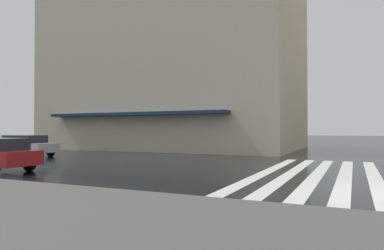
# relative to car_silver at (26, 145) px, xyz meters

# --- Properties ---
(ground_plane) EXTENTS (220.00, 220.00, 0.00)m
(ground_plane) POSITION_rel_car_silver_xyz_m (-5.50, -20.12, -0.76)
(ground_plane) COLOR black
(zebra_crossing) EXTENTS (13.00, 4.50, 0.01)m
(zebra_crossing) POSITION_rel_car_silver_xyz_m (-1.50, -18.23, -0.75)
(zebra_crossing) COLOR silver
(zebra_crossing) RESTS_ON ground_plane
(haussmann_block_mid) EXTENTS (16.27, 22.50, 20.69)m
(haussmann_block_mid) POSITION_rel_car_silver_xyz_m (14.53, -3.87, 9.37)
(haussmann_block_mid) COLOR beige
(haussmann_block_mid) RESTS_ON ground_plane
(car_silver) EXTENTS (1.85, 4.10, 1.41)m
(car_silver) POSITION_rel_car_silver_xyz_m (0.00, 0.00, 0.00)
(car_silver) COLOR #B7B7BC
(car_silver) RESTS_ON ground_plane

